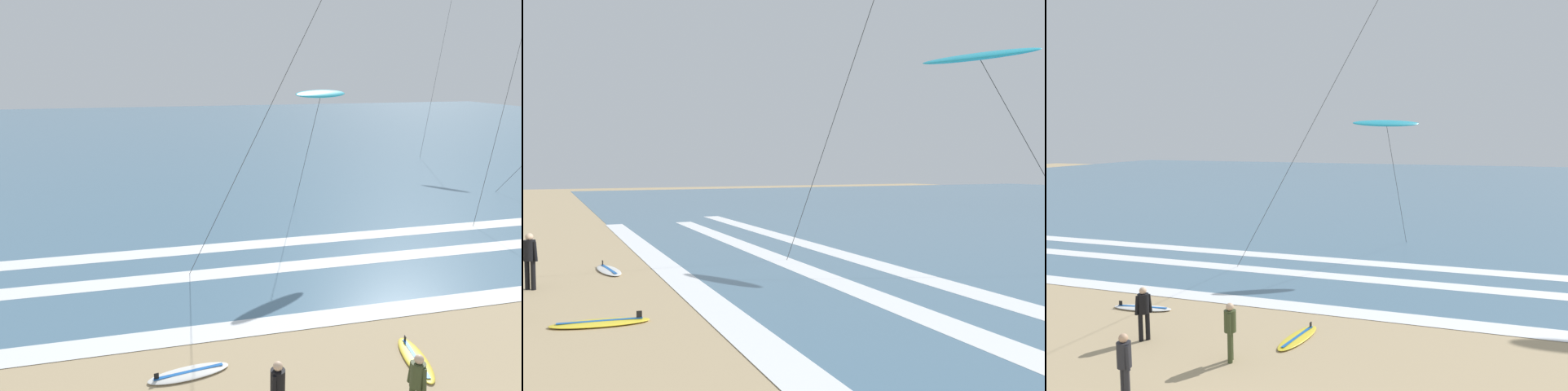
{
  "view_description": "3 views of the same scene",
  "coord_description": "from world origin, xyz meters",
  "views": [
    {
      "loc": [
        -6.55,
        -3.29,
        7.56
      ],
      "look_at": [
        -3.07,
        11.14,
        3.62
      ],
      "focal_mm": 32.89,
      "sensor_mm": 36.0,
      "label": 1
    },
    {
      "loc": [
        11.74,
        5.62,
        3.41
      ],
      "look_at": [
        0.3,
        10.96,
        2.73
      ],
      "focal_mm": 35.29,
      "sensor_mm": 36.0,
      "label": 2
    },
    {
      "loc": [
        4.86,
        -7.03,
        5.98
      ],
      "look_at": [
        -1.23,
        11.61,
        3.66
      ],
      "focal_mm": 35.27,
      "sensor_mm": 36.0,
      "label": 3
    }
  ],
  "objects": [
    {
      "name": "kite_cyan_high_left",
      "position": [
        0.95,
        16.65,
        6.49
      ],
      "size": [
        3.17,
        6.06,
        6.74
      ],
      "color": "#23A8C6",
      "rests_on": "ground"
    },
    {
      "name": "wave_foam_outer_break",
      "position": [
        0.71,
        16.14,
        0.01
      ],
      "size": [
        47.55,
        1.04,
        0.01
      ],
      "primitive_type": "cube",
      "color": "white",
      "rests_on": "ocean_surface"
    },
    {
      "name": "surfer_left_far",
      "position": [
        -1.11,
        4.69,
        0.96
      ],
      "size": [
        0.32,
        0.51,
        1.6
      ],
      "color": "#384223",
      "rests_on": "ground"
    },
    {
      "name": "surfer_foreground_main",
      "position": [
        -4.14,
        5.17,
        0.96
      ],
      "size": [
        0.39,
        0.45,
        1.6
      ],
      "color": "black",
      "rests_on": "ground"
    },
    {
      "name": "wave_foam_shoreline",
      "position": [
        1.19,
        9.31,
        0.01
      ],
      "size": [
        43.42,
        0.98,
        0.01
      ],
      "primitive_type": "cube",
      "color": "white",
      "rests_on": "ocean_surface"
    },
    {
      "name": "wave_foam_mid_break",
      "position": [
        -1.49,
        13.44,
        0.01
      ],
      "size": [
        37.21,
        0.97,
        0.01
      ],
      "primitive_type": "cube",
      "color": "white",
      "rests_on": "ocean_surface"
    },
    {
      "name": "ocean_surface",
      "position": [
        0.0,
        53.91,
        0.01
      ],
      "size": [
        140.0,
        90.0,
        0.01
      ],
      "primitive_type": "cube",
      "color": "slate",
      "rests_on": "ground"
    },
    {
      "name": "surfboard_left_pile",
      "position": [
        -5.85,
        7.45,
        0.05
      ],
      "size": [
        2.16,
        0.88,
        0.25
      ],
      "color": "silver",
      "rests_on": "ground"
    },
    {
      "name": "surfboard_near_water",
      "position": [
        0.11,
        6.63,
        0.05
      ],
      "size": [
        0.95,
        2.17,
        0.25
      ],
      "color": "yellow",
      "rests_on": "ground"
    }
  ]
}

